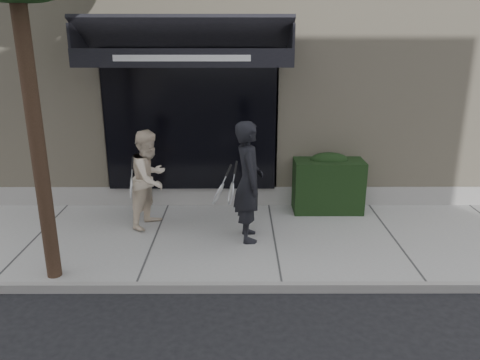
{
  "coord_description": "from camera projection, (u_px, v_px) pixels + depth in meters",
  "views": [
    {
      "loc": [
        -0.59,
        -7.2,
        3.42
      ],
      "look_at": [
        -0.57,
        0.6,
        0.93
      ],
      "focal_mm": 35.0,
      "sensor_mm": 36.0,
      "label": 1
    }
  ],
  "objects": [
    {
      "name": "hedge",
      "position": [
        328.0,
        183.0,
        8.9
      ],
      "size": [
        1.3,
        0.7,
        1.14
      ],
      "color": "black",
      "rests_on": "sidewalk"
    },
    {
      "name": "pedestrian_back",
      "position": [
        150.0,
        179.0,
        8.1
      ],
      "size": [
        0.93,
        1.02,
        1.72
      ],
      "color": "beige",
      "rests_on": "sidewalk"
    },
    {
      "name": "sidewalk",
      "position": [
        274.0,
        240.0,
        7.88
      ],
      "size": [
        20.0,
        3.0,
        0.12
      ],
      "primitive_type": "cube",
      "color": "gray",
      "rests_on": "ground"
    },
    {
      "name": "pedestrian_front",
      "position": [
        248.0,
        182.0,
        7.51
      ],
      "size": [
        0.86,
        0.97,
        1.98
      ],
      "color": "black",
      "rests_on": "sidewalk"
    },
    {
      "name": "ground",
      "position": [
        274.0,
        243.0,
        7.9
      ],
      "size": [
        80.0,
        80.0,
        0.0
      ],
      "primitive_type": "plane",
      "color": "black",
      "rests_on": "ground"
    },
    {
      "name": "curb",
      "position": [
        282.0,
        287.0,
        6.4
      ],
      "size": [
        20.0,
        0.1,
        0.14
      ],
      "primitive_type": "cube",
      "color": "gray",
      "rests_on": "ground"
    },
    {
      "name": "building_facade",
      "position": [
        262.0,
        60.0,
        11.79
      ],
      "size": [
        14.3,
        8.04,
        5.64
      ],
      "color": "tan",
      "rests_on": "ground"
    }
  ]
}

